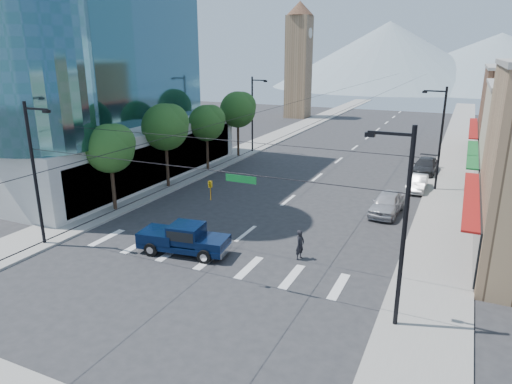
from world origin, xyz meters
TOP-DOWN VIEW (x-y plane):
  - ground at (0.00, 0.00)m, footprint 160.00×160.00m
  - sidewalk_left at (-12.00, 40.00)m, footprint 4.00×120.00m
  - sidewalk_right at (12.00, 40.00)m, footprint 4.00×120.00m
  - office_tower at (-26.26, 13.85)m, footprint 29.50×27.00m
  - clock_tower at (-16.50, 62.00)m, footprint 4.80×4.80m
  - mountain_left at (-15.00, 150.00)m, footprint 80.00×80.00m
  - mountain_right at (20.00, 160.00)m, footprint 90.00×90.00m
  - tree_near at (-11.07, 6.10)m, footprint 3.65×3.64m
  - tree_midnear at (-11.07, 13.10)m, footprint 4.09×4.09m
  - tree_midfar at (-11.07, 20.10)m, footprint 3.65×3.64m
  - tree_far at (-11.07, 27.10)m, footprint 4.09×4.09m
  - signal_rig at (0.19, -1.00)m, footprint 21.80×0.20m
  - lamp_pole_nw at (-10.67, 30.00)m, footprint 2.00×0.25m
  - lamp_pole_ne at (10.67, 22.00)m, footprint 2.00×0.25m
  - pickup_truck at (-2.04, 1.63)m, footprint 5.76×2.73m
  - pedestrian at (4.62, 3.82)m, footprint 0.56×0.74m
  - parked_car_near at (7.92, 14.05)m, footprint 2.31×5.05m
  - parked_car_mid at (9.35, 21.34)m, footprint 1.50×4.26m
  - parked_car_far at (9.40, 27.92)m, footprint 2.42×5.43m

SIDE VIEW (x-z plane):
  - ground at x=0.00m, z-range 0.00..0.00m
  - sidewalk_left at x=-12.00m, z-range 0.00..0.15m
  - sidewalk_right at x=12.00m, z-range 0.00..0.15m
  - parked_car_mid at x=9.35m, z-range 0.00..1.40m
  - parked_car_far at x=9.40m, z-range 0.00..1.55m
  - parked_car_near at x=7.92m, z-range 0.00..1.68m
  - pedestrian at x=4.62m, z-range 0.00..1.81m
  - pickup_truck at x=-2.04m, z-range 0.04..1.92m
  - signal_rig at x=0.19m, z-range 0.14..9.14m
  - lamp_pole_nw at x=-10.67m, z-range 0.44..9.44m
  - lamp_pole_ne at x=10.67m, z-range 0.44..9.44m
  - tree_near at x=-11.07m, z-range 1.64..8.34m
  - tree_midfar at x=-11.07m, z-range 1.64..8.34m
  - tree_midnear at x=-11.07m, z-range 1.83..9.35m
  - tree_far at x=-11.07m, z-range 1.83..9.35m
  - mountain_right at x=20.00m, z-range 0.00..18.00m
  - clock_tower at x=-16.50m, z-range 0.44..20.84m
  - mountain_left at x=-15.00m, z-range 0.00..22.00m
  - office_tower at x=-26.26m, z-range -0.55..29.45m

